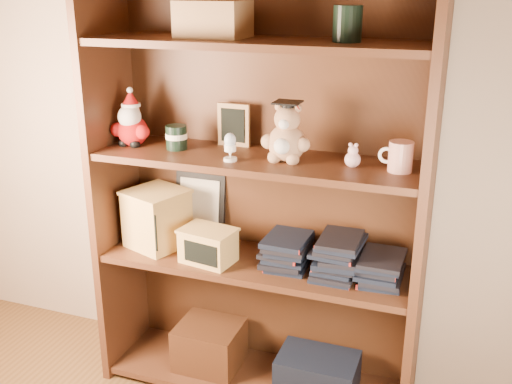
% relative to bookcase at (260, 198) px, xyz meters
% --- Properties ---
extents(bookcase, '(1.20, 0.35, 1.60)m').
position_rel_bookcase_xyz_m(bookcase, '(0.00, 0.00, 0.00)').
color(bookcase, '#4A2715').
rests_on(bookcase, ground).
extents(shelf_lower, '(1.14, 0.33, 0.02)m').
position_rel_bookcase_xyz_m(shelf_lower, '(0.00, -0.05, -0.24)').
color(shelf_lower, '#4A2715').
rests_on(shelf_lower, ground).
extents(shelf_upper, '(1.14, 0.33, 0.02)m').
position_rel_bookcase_xyz_m(shelf_upper, '(0.00, -0.05, 0.16)').
color(shelf_upper, '#4A2715').
rests_on(shelf_upper, ground).
extents(santa_plush, '(0.16, 0.11, 0.22)m').
position_rel_bookcase_xyz_m(santa_plush, '(-0.49, -0.06, 0.25)').
color(santa_plush, '#A50F0F').
rests_on(santa_plush, shelf_upper).
extents(teachers_tin, '(0.08, 0.08, 0.09)m').
position_rel_bookcase_xyz_m(teachers_tin, '(-0.30, -0.05, 0.22)').
color(teachers_tin, black).
rests_on(teachers_tin, shelf_upper).
extents(chalkboard_plaque, '(0.12, 0.07, 0.16)m').
position_rel_bookcase_xyz_m(chalkboard_plaque, '(-0.13, 0.06, 0.25)').
color(chalkboard_plaque, '#9E7547').
rests_on(chalkboard_plaque, shelf_upper).
extents(egg_cup, '(0.05, 0.05, 0.10)m').
position_rel_bookcase_xyz_m(egg_cup, '(-0.06, -0.13, 0.22)').
color(egg_cup, white).
rests_on(egg_cup, shelf_upper).
extents(grad_teddy_bear, '(0.17, 0.15, 0.21)m').
position_rel_bookcase_xyz_m(grad_teddy_bear, '(0.11, -0.06, 0.25)').
color(grad_teddy_bear, tan).
rests_on(grad_teddy_bear, shelf_upper).
extents(pink_figurine, '(0.05, 0.05, 0.08)m').
position_rel_bookcase_xyz_m(pink_figurine, '(0.34, -0.05, 0.20)').
color(pink_figurine, beige).
rests_on(pink_figurine, shelf_upper).
extents(teacher_mug, '(0.11, 0.08, 0.10)m').
position_rel_bookcase_xyz_m(teacher_mug, '(0.49, -0.05, 0.22)').
color(teacher_mug, silver).
rests_on(teacher_mug, shelf_upper).
extents(certificate_frame, '(0.21, 0.05, 0.26)m').
position_rel_bookcase_xyz_m(certificate_frame, '(-0.29, 0.09, -0.10)').
color(certificate_frame, black).
rests_on(certificate_frame, shelf_lower).
extents(treats_box, '(0.26, 0.26, 0.23)m').
position_rel_bookcase_xyz_m(treats_box, '(-0.41, -0.05, -0.11)').
color(treats_box, '#DAAD59').
rests_on(treats_box, shelf_lower).
extents(pencils_box, '(0.22, 0.17, 0.13)m').
position_rel_bookcase_xyz_m(pencils_box, '(-0.16, -0.12, -0.16)').
color(pencils_box, '#DAAD59').
rests_on(pencils_box, shelf_lower).
extents(book_stack_left, '(0.14, 0.20, 0.11)m').
position_rel_bookcase_xyz_m(book_stack_left, '(0.12, -0.05, -0.17)').
color(book_stack_left, black).
rests_on(book_stack_left, shelf_lower).
extents(book_stack_mid, '(0.14, 0.20, 0.16)m').
position_rel_bookcase_xyz_m(book_stack_mid, '(0.31, -0.05, -0.15)').
color(book_stack_mid, black).
rests_on(book_stack_mid, shelf_lower).
extents(book_stack_right, '(0.14, 0.20, 0.10)m').
position_rel_bookcase_xyz_m(book_stack_right, '(0.46, -0.05, -0.18)').
color(book_stack_right, black).
rests_on(book_stack_right, shelf_lower).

